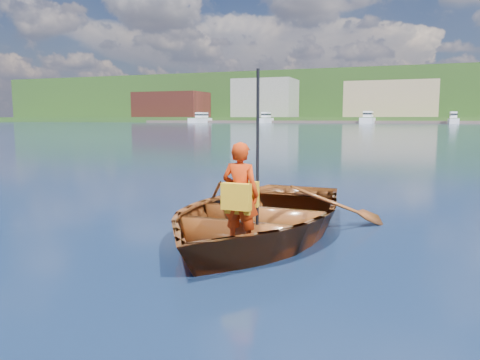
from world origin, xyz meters
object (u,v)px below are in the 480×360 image
child_paddler (241,195)px  marina_yachts (396,119)px  dock (372,122)px  rowboat (257,215)px

child_paddler → marina_yachts: (-3.74, 143.62, 0.61)m
child_paddler → marina_yachts: size_ratio=0.01×
child_paddler → dock: child_paddler is taller
rowboat → child_paddler: bearing=-83.2°
marina_yachts → dock: bearing=147.6°
dock → child_paddler: bearing=-85.7°
child_paddler → dock: size_ratio=0.01×
rowboat → marina_yachts: (-3.63, 142.72, 1.03)m
rowboat → dock: size_ratio=0.03×
dock → marina_yachts: (7.35, -4.67, 0.92)m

